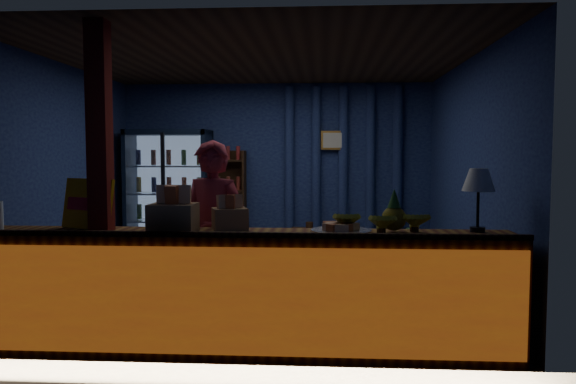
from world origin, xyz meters
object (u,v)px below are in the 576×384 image
at_px(green_chair, 411,249).
at_px(pastry_tray, 341,230).
at_px(table_lamp, 479,182).
at_px(shopkeeper, 213,235).

height_order(green_chair, pastry_tray, pastry_tray).
xyz_separation_m(green_chair, table_lamp, (0.02, -3.14, 1.07)).
bearing_deg(shopkeeper, pastry_tray, -10.13).
height_order(green_chair, table_lamp, table_lamp).
bearing_deg(shopkeeper, table_lamp, 4.57).
bearing_deg(green_chair, pastry_tray, 27.39).
bearing_deg(pastry_tray, shopkeeper, 154.45).
xyz_separation_m(shopkeeper, pastry_tray, (1.12, -0.53, 0.14)).
distance_m(shopkeeper, table_lamp, 2.28).
bearing_deg(pastry_tray, green_chair, 72.08).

